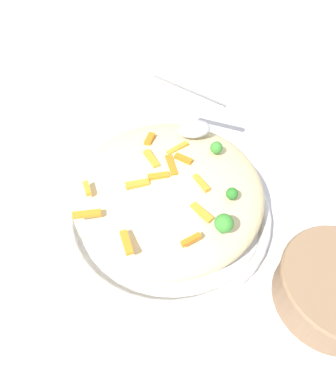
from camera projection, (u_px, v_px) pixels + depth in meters
name	position (u px, v px, depth m)	size (l,w,h in m)	color
ground_plane	(168.00, 219.00, 0.62)	(2.40, 2.40, 0.00)	silver
serving_bowl	(168.00, 212.00, 0.60)	(0.36, 0.36, 0.04)	silver
pasta_mound	(168.00, 191.00, 0.56)	(0.31, 0.31, 0.10)	beige
carrot_piece_0	(152.00, 159.00, 0.53)	(0.04, 0.01, 0.01)	orange
carrot_piece_1	(126.00, 242.00, 0.45)	(0.04, 0.01, 0.01)	orange
carrot_piece_2	(87.00, 187.00, 0.50)	(0.02, 0.01, 0.01)	orange
carrot_piece_3	(171.00, 165.00, 0.53)	(0.04, 0.01, 0.01)	orange
carrot_piece_4	(137.00, 184.00, 0.50)	(0.04, 0.01, 0.01)	orange
carrot_piece_5	(158.00, 176.00, 0.51)	(0.03, 0.01, 0.01)	orange
carrot_piece_6	(150.00, 139.00, 0.57)	(0.03, 0.01, 0.01)	orange
carrot_piece_7	(183.00, 159.00, 0.53)	(0.03, 0.01, 0.01)	orange
carrot_piece_8	(177.00, 149.00, 0.55)	(0.04, 0.01, 0.01)	orange
carrot_piece_9	(201.00, 212.00, 0.48)	(0.04, 0.01, 0.01)	orange
carrot_piece_10	(194.00, 239.00, 0.45)	(0.03, 0.01, 0.01)	orange
carrot_piece_11	(87.00, 214.00, 0.48)	(0.04, 0.01, 0.01)	orange
carrot_piece_12	(201.00, 183.00, 0.50)	(0.03, 0.01, 0.01)	orange
broccoli_floret_0	(224.00, 223.00, 0.45)	(0.03, 0.03, 0.03)	#377928
broccoli_floret_1	(232.00, 194.00, 0.49)	(0.02, 0.02, 0.02)	#296820
broccoli_floret_2	(216.00, 148.00, 0.54)	(0.02, 0.02, 0.02)	#377928
serving_spoon	(193.00, 115.00, 0.58)	(0.13, 0.10, 0.08)	#B7B7BC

